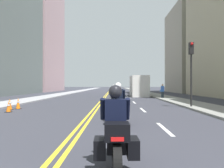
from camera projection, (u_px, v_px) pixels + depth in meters
ground_plane at (108, 92)px, 47.97m from camera, size 264.00×264.00×0.00m
sidewalk_left at (74, 92)px, 48.04m from camera, size 2.70×144.00×0.12m
sidewalk_right at (143, 92)px, 47.90m from camera, size 2.70×144.00×0.12m
centreline_yellow_inner at (108, 92)px, 47.98m from camera, size 0.12×132.00×0.01m
centreline_yellow_outer at (109, 92)px, 47.97m from camera, size 0.12×132.00×0.01m
lane_dashes_white at (128, 97)px, 28.95m from camera, size 0.14×56.40×0.01m
building_left_2 at (44, 29)px, 56.21m from camera, size 6.15×18.69×31.22m
building_right_2 at (194, 50)px, 46.62m from camera, size 9.04×13.60×17.57m
motorcycle_0 at (116, 135)px, 4.16m from camera, size 0.77×2.09×1.56m
motorcycle_1 at (118, 107)px, 9.04m from camera, size 0.77×2.28×1.66m
motorcycle_2 at (116, 99)px, 14.17m from camera, size 0.77×2.13×1.58m
motorcycle_3 at (116, 95)px, 19.17m from camera, size 0.77×2.25×1.63m
motorcycle_4 at (115, 93)px, 23.52m from camera, size 0.77×2.17×1.61m
motorcycle_5 at (114, 92)px, 28.37m from camera, size 0.78×2.17×1.60m
motorcycle_6 at (115, 91)px, 33.32m from camera, size 0.77×2.23×1.62m
motorcycle_7 at (115, 90)px, 38.41m from camera, size 0.77×2.19×1.56m
traffic_cone_0 at (10, 104)px, 13.98m from camera, size 0.34×0.34×0.71m
traffic_cone_1 at (9, 107)px, 12.80m from camera, size 0.32×0.32×0.64m
traffic_cone_2 at (18, 103)px, 14.50m from camera, size 0.33×0.33×0.72m
traffic_light_near at (191, 62)px, 15.06m from camera, size 0.28×0.38×4.43m
pedestrian_1 at (162, 91)px, 25.36m from camera, size 0.51×0.32×1.67m
parked_truck at (138, 87)px, 31.12m from camera, size 2.20×6.50×2.80m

